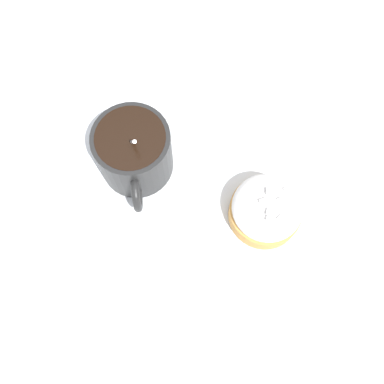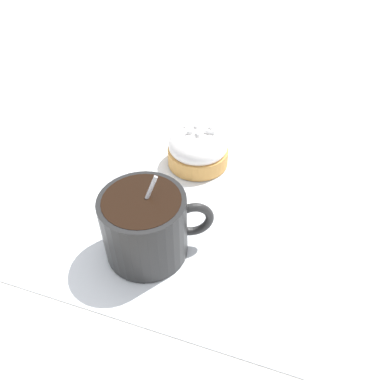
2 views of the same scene
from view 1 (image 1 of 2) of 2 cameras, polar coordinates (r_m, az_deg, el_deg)
The scene contains 4 objects.
ground_plane at distance 0.54m, azimuth 0.55°, elevation -0.57°, with size 3.00×3.00×0.00m, color silver.
paper_napkin at distance 0.54m, azimuth 0.55°, elevation -0.52°, with size 0.35×0.35×0.00m.
coffee_cup at distance 0.52m, azimuth -7.39°, elevation 5.10°, with size 0.09×0.11×0.10m.
frosted_pastry at distance 0.51m, azimuth 9.41°, elevation -2.20°, with size 0.08×0.08×0.05m.
Camera 1 is at (0.07, -0.16, 0.51)m, focal length 42.00 mm.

